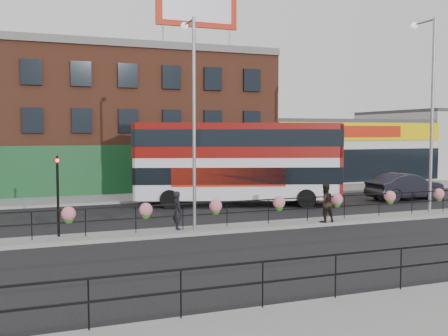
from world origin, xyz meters
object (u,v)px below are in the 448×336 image
object	(u,v)px
lamp_column_east	(429,98)
pedestrian_a	(178,210)
lamp_column_west	(192,105)
double_decker_bus	(238,155)
car	(405,186)
pedestrian_b	(325,203)

from	to	relation	value
lamp_column_east	pedestrian_a	bearing A→B (deg)	-179.17
pedestrian_a	lamp_column_west	bearing A→B (deg)	-91.34
lamp_column_west	pedestrian_a	bearing A→B (deg)	176.24
double_decker_bus	pedestrian_a	world-z (taller)	double_decker_bus
double_decker_bus	pedestrian_a	size ratio (longest dim) A/B	7.40
car	pedestrian_a	size ratio (longest dim) A/B	3.19
car	lamp_column_west	bearing A→B (deg)	104.95
pedestrian_b	lamp_column_east	size ratio (longest dim) A/B	0.18
double_decker_bus	car	distance (m)	11.11
car	pedestrian_b	distance (m)	11.33
pedestrian_a	pedestrian_b	distance (m)	6.84
car	lamp_column_west	distance (m)	17.27
pedestrian_a	car	bearing A→B (deg)	-69.23
pedestrian_a	lamp_column_east	world-z (taller)	lamp_column_east
car	lamp_column_east	world-z (taller)	lamp_column_east
double_decker_bus	pedestrian_b	distance (m)	7.89
car	lamp_column_east	xyz separation A→B (m)	(-3.02, -5.24, 5.17)
pedestrian_a	lamp_column_west	xyz separation A→B (m)	(0.66, -0.04, 4.46)
pedestrian_a	lamp_column_east	xyz separation A→B (m)	(13.37, 0.19, 5.04)
car	lamp_column_east	size ratio (longest dim) A/B	0.53
car	lamp_column_east	bearing A→B (deg)	145.80
double_decker_bus	pedestrian_b	bearing A→B (deg)	-80.79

